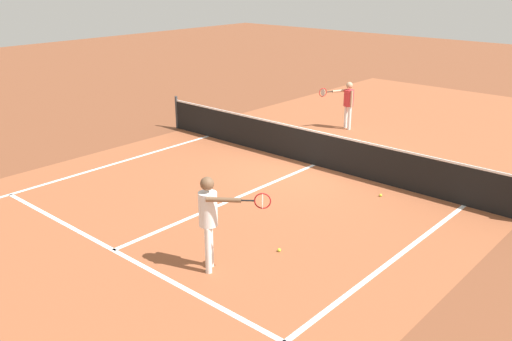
# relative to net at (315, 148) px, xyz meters

# --- Properties ---
(ground_plane) EXTENTS (60.00, 60.00, 0.00)m
(ground_plane) POSITION_rel_net_xyz_m (0.00, 0.00, -0.49)
(ground_plane) COLOR brown
(court_surface_inbounds) EXTENTS (10.62, 24.40, 0.00)m
(court_surface_inbounds) POSITION_rel_net_xyz_m (0.00, 0.00, -0.49)
(court_surface_inbounds) COLOR #9E5433
(court_surface_inbounds) RESTS_ON ground_plane
(line_sideline_left) EXTENTS (0.10, 11.89, 0.01)m
(line_sideline_left) POSITION_rel_net_xyz_m (-4.11, -5.95, -0.49)
(line_sideline_left) COLOR white
(line_sideline_left) RESTS_ON ground_plane
(line_sideline_right) EXTENTS (0.10, 11.89, 0.01)m
(line_sideline_right) POSITION_rel_net_xyz_m (4.11, -5.95, -0.49)
(line_sideline_right) COLOR white
(line_sideline_right) RESTS_ON ground_plane
(line_service_near) EXTENTS (8.22, 0.10, 0.01)m
(line_service_near) POSITION_rel_net_xyz_m (0.00, -6.40, -0.49)
(line_service_near) COLOR white
(line_service_near) RESTS_ON ground_plane
(line_center_service) EXTENTS (0.10, 6.40, 0.01)m
(line_center_service) POSITION_rel_net_xyz_m (0.00, -3.20, -0.49)
(line_center_service) COLOR white
(line_center_service) RESTS_ON ground_plane
(net) EXTENTS (11.22, 0.09, 1.07)m
(net) POSITION_rel_net_xyz_m (0.00, 0.00, 0.00)
(net) COLOR #33383D
(net) RESTS_ON ground_plane
(player_near) EXTENTS (1.12, 0.70, 1.73)m
(player_near) POSITION_rel_net_xyz_m (1.88, -5.67, 0.59)
(player_near) COLOR white
(player_near) RESTS_ON ground_plane
(player_far) EXTENTS (0.84, 1.00, 1.55)m
(player_far) POSITION_rel_net_xyz_m (-1.33, 3.65, 0.46)
(player_far) COLOR white
(player_far) RESTS_ON ground_plane
(tennis_ball_near_net) EXTENTS (0.07, 0.07, 0.07)m
(tennis_ball_near_net) POSITION_rel_net_xyz_m (2.44, -0.76, -0.46)
(tennis_ball_near_net) COLOR #CCE033
(tennis_ball_near_net) RESTS_ON ground_plane
(tennis_ball_mid_court) EXTENTS (0.07, 0.07, 0.07)m
(tennis_ball_mid_court) POSITION_rel_net_xyz_m (2.36, -4.38, -0.46)
(tennis_ball_mid_court) COLOR #CCE033
(tennis_ball_mid_court) RESTS_ON ground_plane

